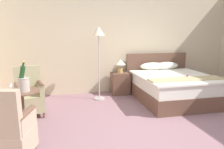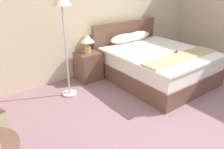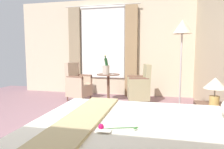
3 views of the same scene
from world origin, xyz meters
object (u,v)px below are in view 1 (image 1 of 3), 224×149
object	(u,v)px
bedside_lamp	(120,63)
wine_glass_near_bucket	(25,83)
armchair_facing_bed	(8,132)
nightstand	(120,83)
wine_glass_near_edge	(11,85)
bed	(172,86)
side_table_round	(22,108)
champagne_bucket	(23,82)
armchair_by_window	(29,95)
floor_lamp_brass	(99,40)

from	to	relation	value
bedside_lamp	wine_glass_near_bucket	distance (m)	2.85
armchair_facing_bed	bedside_lamp	bearing A→B (deg)	52.07
nightstand	wine_glass_near_edge	world-z (taller)	wine_glass_near_edge
bed	side_table_round	distance (m)	3.55
side_table_round	bed	bearing A→B (deg)	19.27
bedside_lamp	champagne_bucket	size ratio (longest dim) A/B	0.75
wine_glass_near_bucket	champagne_bucket	bearing A→B (deg)	-90.40
wine_glass_near_bucket	armchair_by_window	bearing A→B (deg)	95.09
side_table_round	armchair_facing_bed	bearing A→B (deg)	-91.91
bed	armchair_facing_bed	bearing A→B (deg)	-148.74
floor_lamp_brass	armchair_facing_bed	distance (m)	3.16
side_table_round	nightstand	bearing A→B (deg)	42.07
wine_glass_near_edge	floor_lamp_brass	bearing A→B (deg)	44.77
bed	bedside_lamp	distance (m)	1.49
bedside_lamp	armchair_by_window	world-z (taller)	armchair_by_window
side_table_round	wine_glass_near_bucket	world-z (taller)	wine_glass_near_bucket
nightstand	wine_glass_near_edge	distance (m)	3.16
bed	bedside_lamp	size ratio (longest dim) A/B	5.61
wine_glass_near_edge	champagne_bucket	bearing A→B (deg)	2.05
side_table_round	wine_glass_near_edge	xyz separation A→B (m)	(-0.13, -0.05, 0.41)
floor_lamp_brass	armchair_by_window	size ratio (longest dim) A/B	1.81
bed	side_table_round	xyz separation A→B (m)	(-3.35, -1.17, 0.09)
bed	armchair_by_window	bearing A→B (deg)	-174.23
wine_glass_near_bucket	bed	bearing A→B (deg)	17.53
nightstand	bedside_lamp	size ratio (longest dim) A/B	1.59
bedside_lamp	side_table_round	size ratio (longest dim) A/B	0.50
armchair_by_window	armchair_facing_bed	size ratio (longest dim) A/B	0.98
bed	armchair_by_window	size ratio (longest dim) A/B	2.07
bed	armchair_facing_bed	xyz separation A→B (m)	(-3.38, -2.05, 0.08)
floor_lamp_brass	armchair_facing_bed	bearing A→B (deg)	-122.44
nightstand	wine_glass_near_edge	bearing A→B (deg)	-138.82
wine_glass_near_edge	side_table_round	bearing A→B (deg)	22.25
wine_glass_near_edge	armchair_by_window	world-z (taller)	armchair_by_window
champagne_bucket	wine_glass_near_edge	size ratio (longest dim) A/B	3.24
bed	champagne_bucket	world-z (taller)	champagne_bucket
champagne_bucket	wine_glass_near_edge	world-z (taller)	champagne_bucket
wine_glass_near_bucket	armchair_facing_bed	bearing A→B (deg)	-94.82
bed	wine_glass_near_edge	size ratio (longest dim) A/B	13.56
floor_lamp_brass	wine_glass_near_edge	world-z (taller)	floor_lamp_brass
champagne_bucket	bed	bearing A→B (deg)	20.29
bed	wine_glass_near_bucket	world-z (taller)	bed
armchair_by_window	armchair_facing_bed	xyz separation A→B (m)	(-0.02, -1.71, 0.00)
champagne_bucket	armchair_facing_bed	size ratio (longest dim) A/B	0.48
champagne_bucket	armchair_facing_bed	xyz separation A→B (m)	(-0.08, -0.83, -0.46)
nightstand	armchair_by_window	xyz separation A→B (m)	(-2.22, -1.16, 0.13)
nightstand	armchair_facing_bed	size ratio (longest dim) A/B	0.58
champagne_bucket	wine_glass_near_bucket	world-z (taller)	champagne_bucket
side_table_round	wine_glass_near_edge	distance (m)	0.43
armchair_facing_bed	bed	bearing A→B (deg)	31.26
nightstand	wine_glass_near_bucket	bearing A→B (deg)	-139.13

